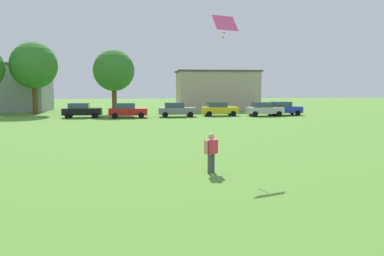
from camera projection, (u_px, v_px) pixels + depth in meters
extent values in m
plane|color=#568C33|center=(136.00, 130.00, 32.08)|extent=(160.00, 160.00, 0.00)
cylinder|color=#4C4C51|center=(209.00, 164.00, 16.11)|extent=(0.15, 0.15, 0.82)
cylinder|color=#4C4C51|center=(213.00, 163.00, 16.30)|extent=(0.15, 0.15, 0.82)
cube|color=#D8334C|center=(211.00, 147.00, 16.13)|extent=(0.61, 0.60, 0.58)
cylinder|color=tan|center=(206.00, 147.00, 15.87)|extent=(0.12, 0.12, 0.55)
cylinder|color=tan|center=(216.00, 145.00, 16.39)|extent=(0.12, 0.12, 0.55)
sphere|color=tan|center=(211.00, 136.00, 16.08)|extent=(0.26, 0.26, 0.26)
cube|color=#F24C8C|center=(225.00, 23.00, 19.00)|extent=(1.34, 0.94, 0.77)
sphere|color=orange|center=(225.00, 28.00, 19.02)|extent=(0.10, 0.10, 0.10)
sphere|color=orange|center=(224.00, 33.00, 19.04)|extent=(0.10, 0.10, 0.10)
sphere|color=orange|center=(223.00, 37.00, 19.06)|extent=(0.10, 0.10, 0.10)
cube|color=black|center=(82.00, 112.00, 44.38)|extent=(4.30, 1.80, 0.76)
cube|color=#334756|center=(79.00, 106.00, 44.27)|extent=(2.24, 1.58, 0.60)
cylinder|color=black|center=(96.00, 114.00, 45.50)|extent=(0.64, 0.22, 0.64)
cylinder|color=black|center=(95.00, 115.00, 43.73)|extent=(0.64, 0.22, 0.64)
cylinder|color=black|center=(71.00, 114.00, 45.12)|extent=(0.64, 0.22, 0.64)
cylinder|color=black|center=(68.00, 116.00, 43.35)|extent=(0.64, 0.22, 0.64)
cube|color=red|center=(128.00, 112.00, 44.23)|extent=(4.30, 1.80, 0.76)
cube|color=#334756|center=(125.00, 106.00, 44.11)|extent=(2.24, 1.58, 0.60)
cylinder|color=black|center=(141.00, 114.00, 45.35)|extent=(0.64, 0.22, 0.64)
cylinder|color=black|center=(141.00, 115.00, 43.57)|extent=(0.64, 0.22, 0.64)
cylinder|color=black|center=(116.00, 115.00, 44.96)|extent=(0.64, 0.22, 0.64)
cylinder|color=black|center=(115.00, 116.00, 43.19)|extent=(0.64, 0.22, 0.64)
cube|color=slate|center=(177.00, 111.00, 45.65)|extent=(4.30, 1.80, 0.76)
cube|color=#334756|center=(174.00, 105.00, 45.53)|extent=(2.24, 1.58, 0.60)
cylinder|color=black|center=(189.00, 113.00, 46.77)|extent=(0.64, 0.22, 0.64)
cylinder|color=black|center=(191.00, 115.00, 44.99)|extent=(0.64, 0.22, 0.64)
cylinder|color=black|center=(164.00, 114.00, 46.38)|extent=(0.64, 0.22, 0.64)
cylinder|color=black|center=(165.00, 115.00, 44.61)|extent=(0.64, 0.22, 0.64)
cube|color=yellow|center=(220.00, 110.00, 47.15)|extent=(4.30, 1.80, 0.76)
cube|color=#334756|center=(217.00, 104.00, 47.03)|extent=(2.24, 1.58, 0.60)
cylinder|color=black|center=(230.00, 113.00, 48.27)|extent=(0.64, 0.22, 0.64)
cylinder|color=black|center=(233.00, 114.00, 46.50)|extent=(0.64, 0.22, 0.64)
cylinder|color=black|center=(207.00, 113.00, 47.89)|extent=(0.64, 0.22, 0.64)
cylinder|color=black|center=(209.00, 114.00, 46.11)|extent=(0.64, 0.22, 0.64)
cube|color=silver|center=(265.00, 110.00, 46.79)|extent=(4.30, 1.80, 0.76)
cube|color=#334756|center=(262.00, 105.00, 46.67)|extent=(2.24, 1.58, 0.60)
cylinder|color=black|center=(274.00, 113.00, 47.91)|extent=(0.64, 0.22, 0.64)
cylinder|color=black|center=(279.00, 114.00, 46.14)|extent=(0.64, 0.22, 0.64)
cylinder|color=black|center=(251.00, 113.00, 47.52)|extent=(0.64, 0.22, 0.64)
cylinder|color=black|center=(255.00, 114.00, 45.75)|extent=(0.64, 0.22, 0.64)
cube|color=#1E38AD|center=(284.00, 110.00, 48.16)|extent=(4.30, 1.80, 0.76)
cube|color=#334756|center=(281.00, 104.00, 48.04)|extent=(2.24, 1.58, 0.60)
cylinder|color=black|center=(292.00, 112.00, 49.28)|extent=(0.64, 0.22, 0.64)
cylinder|color=black|center=(298.00, 113.00, 47.51)|extent=(0.64, 0.22, 0.64)
cylinder|color=black|center=(270.00, 112.00, 48.89)|extent=(0.64, 0.22, 0.64)
cylinder|color=black|center=(275.00, 113.00, 47.12)|extent=(0.64, 0.22, 0.64)
cylinder|color=brown|center=(35.00, 100.00, 49.58)|extent=(0.68, 0.68, 3.71)
sphere|color=#337528|center=(34.00, 65.00, 49.11)|extent=(5.86, 5.86, 5.86)
cylinder|color=brown|center=(114.00, 101.00, 50.38)|extent=(0.62, 0.62, 3.35)
sphere|color=#337528|center=(114.00, 70.00, 49.96)|extent=(5.29, 5.29, 5.29)
cube|color=#9999A3|center=(11.00, 89.00, 55.52)|extent=(10.12, 7.87, 6.48)
cube|color=#4C4742|center=(10.00, 65.00, 55.16)|extent=(10.52, 8.18, 0.24)
cube|color=tan|center=(216.00, 91.00, 59.51)|extent=(11.76, 7.65, 5.67)
cube|color=#4C4742|center=(217.00, 72.00, 59.19)|extent=(12.23, 7.95, 0.24)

